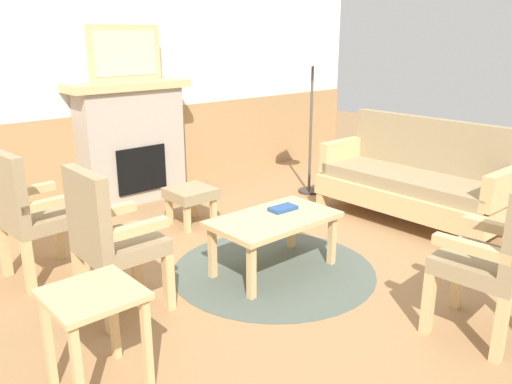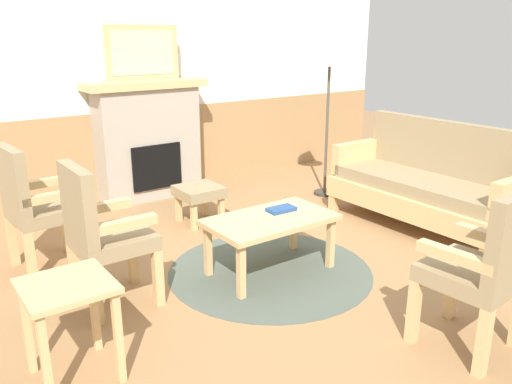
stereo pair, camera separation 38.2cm
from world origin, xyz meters
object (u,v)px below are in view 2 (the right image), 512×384
(coffee_table, at_px, (270,224))
(side_table, at_px, (69,304))
(armchair_near_fireplace, at_px, (101,230))
(armchair_by_window_left, at_px, (34,203))
(couch, at_px, (426,186))
(book_on_table, at_px, (281,209))
(fireplace, at_px, (148,139))
(floor_lamp_by_couch, at_px, (330,63))
(armchair_front_left, at_px, (486,264))
(framed_picture, at_px, (143,53))
(footstool, at_px, (199,194))

(coffee_table, bearing_deg, side_table, -166.02)
(armchair_near_fireplace, height_order, armchair_by_window_left, same)
(couch, relative_size, book_on_table, 8.23)
(side_table, bearing_deg, coffee_table, 13.98)
(couch, xyz_separation_m, armchair_near_fireplace, (-2.96, 0.34, 0.14))
(fireplace, height_order, floor_lamp_by_couch, floor_lamp_by_couch)
(coffee_table, height_order, book_on_table, book_on_table)
(armchair_front_left, xyz_separation_m, side_table, (-1.94, 1.11, -0.10))
(book_on_table, bearing_deg, couch, -5.47)
(book_on_table, xyz_separation_m, side_table, (-1.76, -0.46, -0.02))
(framed_picture, xyz_separation_m, book_on_table, (0.07, -2.23, -1.10))
(armchair_front_left, bearing_deg, side_table, 150.31)
(fireplace, bearing_deg, book_on_table, -88.10)
(book_on_table, bearing_deg, armchair_by_window_left, 146.78)
(footstool, distance_m, armchair_by_window_left, 1.54)
(coffee_table, height_order, armchair_front_left, armchair_front_left)
(coffee_table, distance_m, book_on_table, 0.18)
(fireplace, distance_m, couch, 2.93)
(framed_picture, distance_m, coffee_table, 2.57)
(framed_picture, height_order, couch, framed_picture)
(footstool, bearing_deg, book_on_table, -87.75)
(book_on_table, distance_m, armchair_near_fireplace, 1.37)
(fireplace, height_order, framed_picture, framed_picture)
(book_on_table, bearing_deg, coffee_table, -158.24)
(armchair_front_left, height_order, floor_lamp_by_couch, floor_lamp_by_couch)
(couch, distance_m, coffee_table, 1.76)
(armchair_front_left, bearing_deg, floor_lamp_by_couch, 63.14)
(coffee_table, bearing_deg, couch, -3.04)
(framed_picture, distance_m, side_table, 3.37)
(footstool, bearing_deg, floor_lamp_by_couch, -1.64)
(couch, xyz_separation_m, coffee_table, (-1.76, 0.09, -0.01))
(coffee_table, distance_m, floor_lamp_by_couch, 2.35)
(fireplace, xyz_separation_m, side_table, (-1.69, -2.69, -0.22))
(book_on_table, xyz_separation_m, footstool, (-0.05, 1.19, -0.17))
(couch, height_order, armchair_by_window_left, same)
(fireplace, xyz_separation_m, armchair_near_fireplace, (-1.28, -2.05, -0.11))
(coffee_table, distance_m, armchair_front_left, 1.55)
(footstool, relative_size, floor_lamp_by_couch, 0.24)
(armchair_front_left, bearing_deg, armchair_by_window_left, 123.86)
(framed_picture, relative_size, side_table, 1.45)
(couch, xyz_separation_m, armchair_front_left, (-1.42, -1.42, 0.14))
(fireplace, xyz_separation_m, armchair_front_left, (0.25, -3.80, -0.11))
(armchair_by_window_left, relative_size, floor_lamp_by_couch, 0.58)
(fireplace, distance_m, armchair_front_left, 3.81)
(book_on_table, relative_size, side_table, 0.40)
(armchair_front_left, bearing_deg, book_on_table, 96.54)
(armchair_near_fireplace, bearing_deg, book_on_table, -7.67)
(couch, distance_m, book_on_table, 1.61)
(framed_picture, height_order, footstool, framed_picture)
(footstool, distance_m, armchair_near_fireplace, 1.67)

